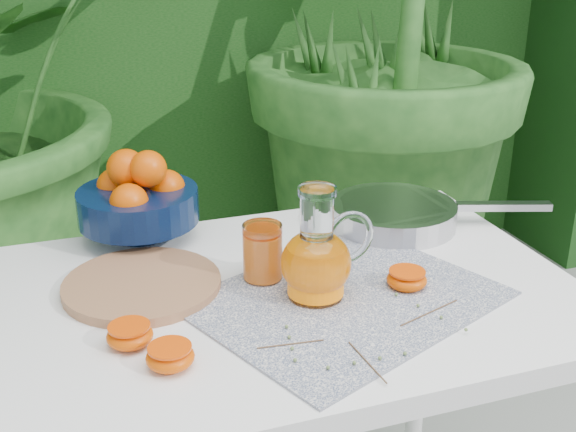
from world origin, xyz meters
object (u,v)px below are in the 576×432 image
object	(u,v)px
cutting_board	(142,285)
saute_pan	(395,213)
white_table	(292,328)
juice_pitcher	(317,260)
fruit_bowl	(138,198)

from	to	relation	value
cutting_board	saute_pan	distance (m)	0.56
white_table	cutting_board	size ratio (longest dim) A/B	3.61
white_table	juice_pitcher	world-z (taller)	juice_pitcher
white_table	cutting_board	xyz separation A→B (m)	(-0.25, 0.08, 0.09)
cutting_board	fruit_bowl	size ratio (longest dim) A/B	0.88
fruit_bowl	saute_pan	world-z (taller)	fruit_bowl
saute_pan	fruit_bowl	bearing A→B (deg)	168.21
juice_pitcher	saute_pan	xyz separation A→B (m)	(0.27, 0.24, -0.05)
fruit_bowl	juice_pitcher	world-z (taller)	juice_pitcher
cutting_board	fruit_bowl	bearing A→B (deg)	82.01
cutting_board	white_table	bearing A→B (deg)	-17.96
cutting_board	juice_pitcher	bearing A→B (deg)	-24.49
cutting_board	juice_pitcher	size ratio (longest dim) A/B	1.40
white_table	saute_pan	size ratio (longest dim) A/B	2.05
white_table	juice_pitcher	size ratio (longest dim) A/B	5.04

